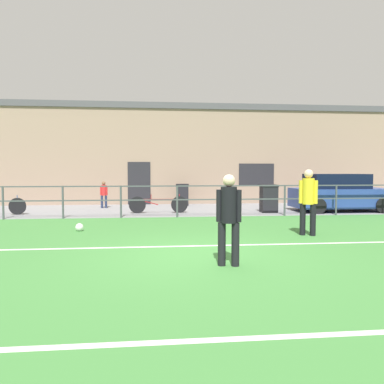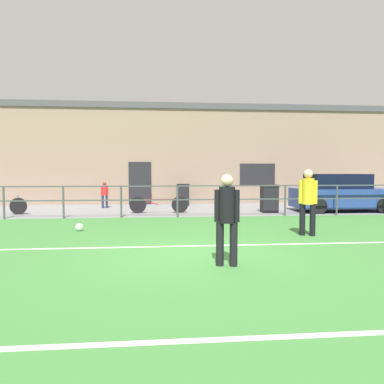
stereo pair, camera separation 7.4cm
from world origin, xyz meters
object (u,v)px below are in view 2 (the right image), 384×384
Objects in this scene: player_goalkeeper at (227,214)px; player_striker at (308,198)px; trash_bin_0 at (183,195)px; trash_bin_1 at (269,198)px; parked_car_red at (340,194)px; soccer_ball_match at (79,227)px; spectator_child at (105,193)px; bicycle_parked_1 at (159,204)px.

player_goalkeeper is 3.87m from player_striker.
player_striker is at bearing -72.23° from trash_bin_0.
trash_bin_1 reaches higher than trash_bin_0.
trash_bin_1 is at bearing -177.34° from parked_car_red.
parked_car_red is 6.93m from trash_bin_0.
player_striker is 1.55× the size of trash_bin_1.
parked_car_red reaches higher than soccer_ball_match.
parked_car_red is at bearing -26.25° from trash_bin_0.
player_goalkeeper is 5.38m from soccer_ball_match.
spectator_child is 0.52× the size of bicycle_parked_1.
parked_car_red is (9.61, 3.93, 0.63)m from soccer_ball_match.
soccer_ball_match is 0.09× the size of bicycle_parked_1.
trash_bin_0 is 0.93× the size of trash_bin_1.
trash_bin_0 is (1.16, 3.01, 0.18)m from bicycle_parked_1.
spectator_child is (-3.54, 10.25, -0.23)m from player_goalkeeper.
player_goalkeeper is at bearing -105.42° from player_striker.
player_goalkeeper is at bearing -81.85° from bicycle_parked_1.
player_striker is 6.53m from bicycle_parked_1.
bicycle_parked_1 is 4.38m from trash_bin_1.
player_goalkeeper reaches higher than spectator_child.
player_striker is 0.45× the size of parked_car_red.
spectator_child is at bearing 137.61° from bicycle_parked_1.
spectator_child is 1.15× the size of trash_bin_0.
player_goalkeeper is at bearing 99.91° from spectator_child.
parked_car_red is 3.02m from trash_bin_1.
player_striker is 5.12m from trash_bin_1.
bicycle_parked_1 is 2.23× the size of trash_bin_0.
player_striker is 9.68m from spectator_child.
player_striker is at bearing -124.38° from parked_car_red.
player_striker reaches higher than spectator_child.
parked_car_red is 3.48× the size of trash_bin_1.
bicycle_parked_1 is (-3.82, 5.26, -0.62)m from player_striker.
trash_bin_1 is at bearing 151.56° from spectator_child.
trash_bin_1 is (3.21, 7.88, -0.34)m from player_goalkeeper.
trash_bin_1 reaches higher than bicycle_parked_1.
bicycle_parked_1 is at bearing 153.90° from player_striker.
spectator_child is 1.07× the size of trash_bin_1.
spectator_child reaches higher than soccer_ball_match.
player_striker is at bearing 60.59° from player_goalkeeper.
spectator_child reaches higher than trash_bin_0.
trash_bin_1 is at bearing 111.71° from player_striker.
soccer_ball_match is at bearing -164.02° from player_striker.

